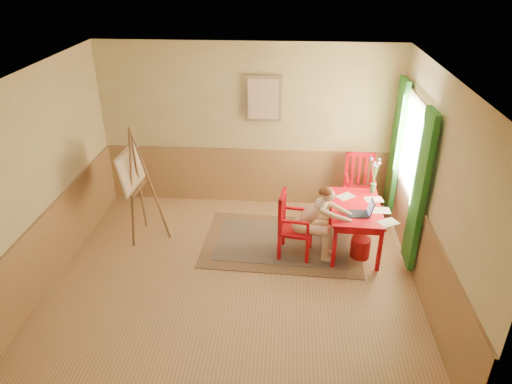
# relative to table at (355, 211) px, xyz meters

# --- Properties ---
(room) EXTENTS (5.04, 4.54, 2.84)m
(room) POSITION_rel_table_xyz_m (-1.70, -0.84, 0.77)
(room) COLOR tan
(room) RESTS_ON ground
(wainscot) EXTENTS (5.00, 4.50, 1.00)m
(wainscot) POSITION_rel_table_xyz_m (-1.70, -0.04, -0.13)
(wainscot) COLOR tan
(wainscot) RESTS_ON room
(window) EXTENTS (0.12, 2.01, 2.20)m
(window) POSITION_rel_table_xyz_m (0.72, 0.26, 0.71)
(window) COLOR white
(window) RESTS_ON room
(wall_portrait) EXTENTS (0.60, 0.05, 0.76)m
(wall_portrait) POSITION_rel_table_xyz_m (-1.45, 1.36, 1.27)
(wall_portrait) COLOR #947756
(wall_portrait) RESTS_ON room
(rug) EXTENTS (2.47, 1.71, 0.02)m
(rug) POSITION_rel_table_xyz_m (-1.07, 0.04, -0.62)
(rug) COLOR #8C7251
(rug) RESTS_ON room
(table) EXTENTS (0.76, 1.23, 0.72)m
(table) POSITION_rel_table_xyz_m (0.00, 0.00, 0.00)
(table) COLOR red
(table) RESTS_ON room
(chair_left) EXTENTS (0.52, 0.50, 1.00)m
(chair_left) POSITION_rel_table_xyz_m (-0.92, -0.24, -0.13)
(chair_left) COLOR red
(chair_left) RESTS_ON room
(chair_back) EXTENTS (0.49, 0.51, 1.09)m
(chair_back) POSITION_rel_table_xyz_m (0.18, 0.98, -0.08)
(chair_back) COLOR red
(chair_back) RESTS_ON room
(figure) EXTENTS (0.88, 0.43, 1.16)m
(figure) POSITION_rel_table_xyz_m (-0.60, -0.28, 0.01)
(figure) COLOR beige
(figure) RESTS_ON room
(laptop) EXTENTS (0.38, 0.24, 0.22)m
(laptop) POSITION_rel_table_xyz_m (0.05, -0.24, 0.13)
(laptop) COLOR #1E2338
(laptop) RESTS_ON table
(papers) EXTENTS (0.83, 1.03, 0.00)m
(papers) POSITION_rel_table_xyz_m (0.22, -0.01, 0.09)
(papers) COLOR white
(papers) RESTS_ON table
(vase) EXTENTS (0.18, 0.27, 0.55)m
(vase) POSITION_rel_table_xyz_m (0.30, 0.48, 0.34)
(vase) COLOR #3F724C
(vase) RESTS_ON table
(wastebasket) EXTENTS (0.36, 0.36, 0.31)m
(wastebasket) POSITION_rel_table_xyz_m (0.09, -0.24, -0.48)
(wastebasket) COLOR #A61116
(wastebasket) RESTS_ON room
(easel) EXTENTS (0.63, 0.81, 1.83)m
(easel) POSITION_rel_table_xyz_m (-3.32, 0.10, 0.45)
(easel) COLOR brown
(easel) RESTS_ON room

